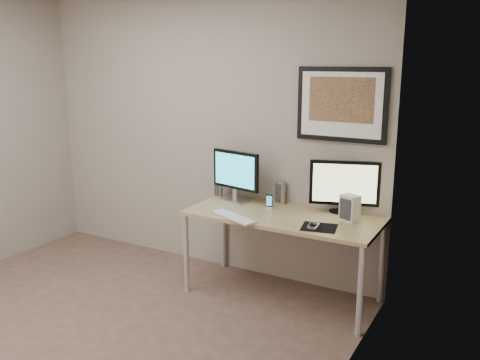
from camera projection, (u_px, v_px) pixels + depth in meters
The scene contains 13 objects.
floor at pixel (78, 339), 3.68m from camera, with size 3.60×3.60×0.00m, color brown.
room at pixel (108, 106), 3.68m from camera, with size 3.60×3.60×3.60m.
desk at pixel (283, 222), 4.20m from camera, with size 1.60×0.70×0.73m.
framed_art at pixel (341, 104), 4.09m from camera, with size 0.75×0.04×0.60m.
monitor_large at pixel (236, 174), 4.52m from camera, with size 0.50×0.20×0.46m.
monitor_tv at pixel (344, 186), 4.16m from camera, with size 0.55×0.21×0.45m.
speaker_left at pixel (219, 187), 4.72m from camera, with size 0.07×0.07×0.17m, color #AAAAAE.
speaker_right at pixel (281, 193), 4.49m from camera, with size 0.08×0.08×0.20m, color #AAAAAE.
phone_dock at pixel (269, 201), 4.34m from camera, with size 0.06×0.06×0.12m, color black.
keyboard at pixel (234, 217), 4.09m from camera, with size 0.48×0.13×0.02m, color #BABABE.
mousepad at pixel (319, 227), 3.86m from camera, with size 0.26×0.23×0.00m, color black.
mouse at pixel (313, 225), 3.84m from camera, with size 0.07×0.12×0.04m, color black.
fan_unit at pixel (350, 208), 3.99m from camera, with size 0.14×0.10×0.21m, color silver.
Camera 1 is at (2.64, -2.32, 1.98)m, focal length 38.00 mm.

